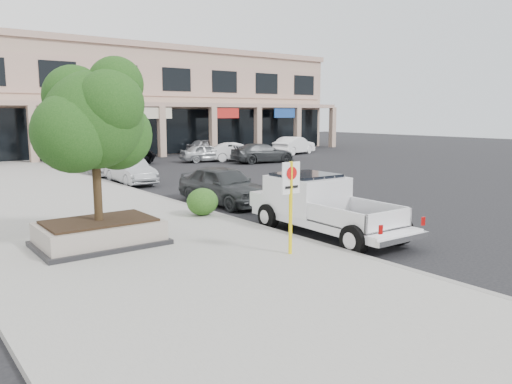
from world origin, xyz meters
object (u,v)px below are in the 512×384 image
Objects in this scene: lot_car_a at (206,153)px; lot_car_d at (116,154)px; planter_tree at (97,121)px; planter at (100,233)px; lot_car_b at (237,152)px; curb_car_c at (93,163)px; lot_car_c at (263,153)px; lot_car_e at (207,146)px; lot_car_f at (294,145)px; curb_car_d at (76,155)px; curb_car_a at (224,185)px; curb_car_b at (130,171)px; no_parking_sign at (291,195)px; pickup_truck at (329,206)px.

lot_car_a is 0.68× the size of lot_car_d.
planter is at bearing -131.03° from planter_tree.
lot_car_b is (17.13, 18.21, -2.72)m from planter_tree.
lot_car_b is (11.60, 1.72, -0.00)m from curb_car_c.
lot_car_a is 0.81× the size of lot_car_c.
lot_car_e is 7.84m from lot_car_f.
curb_car_d is at bearing 73.59° from lot_car_c.
curb_car_c is 16.22m from lot_car_e.
curb_car_a is 1.15× the size of lot_car_a.
planter_tree reaches higher than lot_car_d.
curb_car_a reaches higher than lot_car_b.
lot_car_f reaches higher than lot_car_a.
curb_car_a is 25.48m from lot_car_e.
lot_car_f is (18.55, 16.77, -0.00)m from curb_car_a.
curb_car_b is at bearing -94.94° from curb_car_c.
no_parking_sign is 2.88m from pickup_truck.
curb_car_a is at bearing 29.28° from planter_tree.
no_parking_sign is (3.34, -3.83, -1.78)m from planter_tree.
curb_car_c is 0.99× the size of lot_car_c.
lot_car_f is (5.79, -5.28, 0.10)m from lot_car_e.
pickup_truck is 1.44× the size of lot_car_e.
planter is 32.04m from lot_car_e.
no_parking_sign reaches higher than curb_car_d.
curb_car_b is 21.14m from lot_car_f.
lot_car_d is (5.09, 24.11, -0.83)m from no_parking_sign.
lot_car_f is at bearing -2.02° from curb_car_d.
pickup_truck is 1.43× the size of lot_car_a.
lot_car_e is at bearing 66.69° from pickup_truck.
curb_car_b is at bearing 149.51° from lot_car_d.
curb_car_b is at bearing 63.35° from planter.
planter is 0.80× the size of planter_tree.
planter is 17.58m from curb_car_c.
no_parking_sign is at bearing -94.63° from curb_car_d.
planter is 0.78× the size of curb_car_b.
lot_car_f reaches higher than curb_car_b.
planter is at bearing -104.49° from curb_car_d.
no_parking_sign is 26.02m from lot_car_b.
no_parking_sign is at bearing -153.40° from pickup_truck.
curb_car_c reaches higher than lot_car_a.
planter is at bearing 133.35° from no_parking_sign.
pickup_truck is at bearing 148.62° from lot_car_e.
curb_car_a is 17.74m from lot_car_a.
lot_car_f is at bearing 48.34° from no_parking_sign.
planter is 2.95m from planter_tree.
curb_car_d is 1.38× the size of lot_car_b.
curb_car_c is at bearing 120.22° from lot_car_b.
lot_car_e is at bearing 48.72° from curb_car_b.
lot_car_e is at bearing -21.46° from lot_car_a.
curb_car_a is 0.78× the size of lot_car_d.
planter_tree is 22.12m from lot_car_d.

